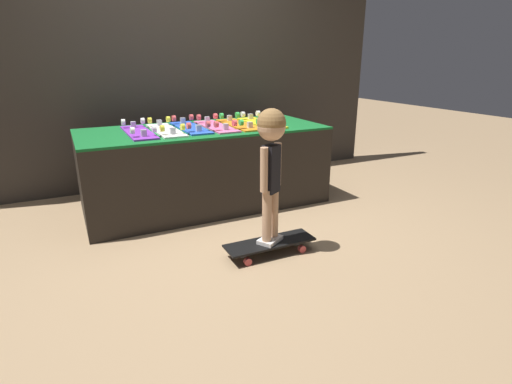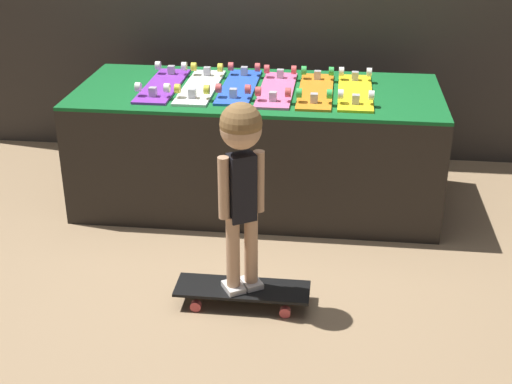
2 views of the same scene
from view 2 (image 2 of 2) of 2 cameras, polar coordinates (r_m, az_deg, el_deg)
The scene contains 10 objects.
ground_plane at distance 3.92m, azimuth -0.92°, elevation -4.47°, with size 16.00×16.00×0.00m, color #9E7F5B.
display_rack at distance 4.32m, azimuth 0.13°, elevation 3.68°, with size 2.13×0.92×0.71m.
skateboard_purple_on_rack at distance 4.29m, azimuth -7.47°, elevation 8.56°, with size 0.19×0.70×0.09m.
skateboard_white_on_rack at distance 4.23m, azimuth -4.49°, elevation 8.49°, with size 0.19×0.70×0.09m.
skateboard_blue_on_rack at distance 4.23m, azimuth -1.36°, elevation 8.54°, with size 0.19×0.70×0.09m.
skateboard_pink_on_rack at distance 4.17m, azimuth 1.67°, elevation 8.31°, with size 0.19×0.70×0.09m.
skateboard_orange_on_rack at distance 4.16m, azimuth 4.80°, elevation 8.16°, with size 0.19×0.70×0.09m.
skateboard_yellow_on_rack at distance 4.16m, azimuth 7.94°, elevation 8.03°, with size 0.19×0.70×0.09m.
skateboard_on_floor at distance 3.42m, azimuth -1.09°, elevation -7.89°, with size 0.64×0.20×0.09m.
child at distance 3.11m, azimuth -1.19°, elevation 2.33°, with size 0.21×0.19×0.91m.
Camera 2 is at (0.46, -3.37, 1.93)m, focal length 50.00 mm.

